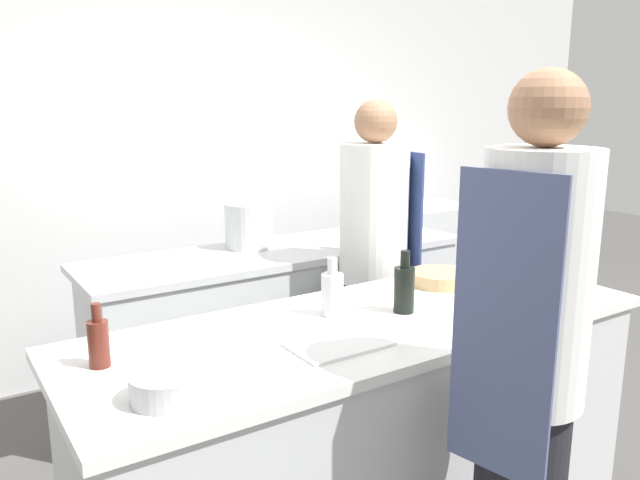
{
  "coord_description": "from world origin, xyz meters",
  "views": [
    {
      "loc": [
        -1.41,
        -1.8,
        1.72
      ],
      "look_at": [
        0.0,
        0.35,
        1.15
      ],
      "focal_mm": 35.0,
      "sensor_mm": 36.0,
      "label": 1
    }
  ],
  "objects_px": {
    "chef_at_prep_near": "(527,373)",
    "bottle_vinegar": "(404,288)",
    "bottle_olive_oil": "(98,342)",
    "bowl_prep_small": "(439,278)",
    "stockpot": "(249,225)",
    "bowl_mixing_large": "(166,387)",
    "chef_at_stove": "(374,267)",
    "bottle_wine": "(332,293)",
    "cup": "(562,275)",
    "bottle_cooking_oil": "(526,265)",
    "oven_range": "(420,263)"
  },
  "relations": [
    {
      "from": "chef_at_stove",
      "to": "bottle_wine",
      "type": "relative_size",
      "value": 7.48
    },
    {
      "from": "stockpot",
      "to": "bottle_olive_oil",
      "type": "bearing_deg",
      "value": -132.97
    },
    {
      "from": "chef_at_stove",
      "to": "stockpot",
      "type": "height_order",
      "value": "chef_at_stove"
    },
    {
      "from": "bottle_olive_oil",
      "to": "cup",
      "type": "bearing_deg",
      "value": -6.83
    },
    {
      "from": "chef_at_stove",
      "to": "bottle_wine",
      "type": "xyz_separation_m",
      "value": [
        -0.66,
        -0.58,
        0.12
      ]
    },
    {
      "from": "bottle_olive_oil",
      "to": "bottle_vinegar",
      "type": "distance_m",
      "value": 1.16
    },
    {
      "from": "oven_range",
      "to": "bottle_olive_oil",
      "type": "xyz_separation_m",
      "value": [
        -2.86,
        -1.65,
        0.51
      ]
    },
    {
      "from": "bottle_cooking_oil",
      "to": "cup",
      "type": "distance_m",
      "value": 0.19
    },
    {
      "from": "chef_at_stove",
      "to": "bottle_vinegar",
      "type": "bearing_deg",
      "value": -20.45
    },
    {
      "from": "chef_at_prep_near",
      "to": "bottle_vinegar",
      "type": "distance_m",
      "value": 0.69
    },
    {
      "from": "chef_at_stove",
      "to": "bottle_vinegar",
      "type": "height_order",
      "value": "chef_at_stove"
    },
    {
      "from": "oven_range",
      "to": "chef_at_prep_near",
      "type": "relative_size",
      "value": 0.52
    },
    {
      "from": "bowl_mixing_large",
      "to": "stockpot",
      "type": "bearing_deg",
      "value": 56.11
    },
    {
      "from": "stockpot",
      "to": "bottle_wine",
      "type": "bearing_deg",
      "value": -101.89
    },
    {
      "from": "chef_at_prep_near",
      "to": "bottle_olive_oil",
      "type": "height_order",
      "value": "chef_at_prep_near"
    },
    {
      "from": "bottle_olive_oil",
      "to": "chef_at_prep_near",
      "type": "bearing_deg",
      "value": -37.33
    },
    {
      "from": "cup",
      "to": "stockpot",
      "type": "bearing_deg",
      "value": 119.76
    },
    {
      "from": "bottle_vinegar",
      "to": "bottle_cooking_oil",
      "type": "relative_size",
      "value": 0.94
    },
    {
      "from": "bowl_mixing_large",
      "to": "stockpot",
      "type": "distance_m",
      "value": 1.89
    },
    {
      "from": "oven_range",
      "to": "bottle_olive_oil",
      "type": "distance_m",
      "value": 3.34
    },
    {
      "from": "chef_at_prep_near",
      "to": "cup",
      "type": "relative_size",
      "value": 18.09
    },
    {
      "from": "cup",
      "to": "chef_at_prep_near",
      "type": "bearing_deg",
      "value": -149.03
    },
    {
      "from": "bottle_cooking_oil",
      "to": "bowl_prep_small",
      "type": "height_order",
      "value": "bottle_cooking_oil"
    },
    {
      "from": "bowl_mixing_large",
      "to": "cup",
      "type": "bearing_deg",
      "value": 2.87
    },
    {
      "from": "bottle_vinegar",
      "to": "bowl_prep_small",
      "type": "bearing_deg",
      "value": 27.59
    },
    {
      "from": "bottle_vinegar",
      "to": "bowl_mixing_large",
      "type": "bearing_deg",
      "value": -168.57
    },
    {
      "from": "chef_at_stove",
      "to": "stockpot",
      "type": "relative_size",
      "value": 6.39
    },
    {
      "from": "chef_at_prep_near",
      "to": "bottle_cooking_oil",
      "type": "bearing_deg",
      "value": -61.76
    },
    {
      "from": "chef_at_prep_near",
      "to": "bottle_olive_oil",
      "type": "bearing_deg",
      "value": 41.51
    },
    {
      "from": "bottle_cooking_oil",
      "to": "chef_at_prep_near",
      "type": "bearing_deg",
      "value": -140.61
    },
    {
      "from": "oven_range",
      "to": "bowl_prep_small",
      "type": "relative_size",
      "value": 3.42
    },
    {
      "from": "bottle_wine",
      "to": "stockpot",
      "type": "bearing_deg",
      "value": 78.11
    },
    {
      "from": "bowl_prep_small",
      "to": "bottle_olive_oil",
      "type": "bearing_deg",
      "value": -176.9
    },
    {
      "from": "chef_at_prep_near",
      "to": "bottle_wine",
      "type": "relative_size",
      "value": 7.82
    },
    {
      "from": "bottle_wine",
      "to": "cup",
      "type": "bearing_deg",
      "value": -12.31
    },
    {
      "from": "bottle_olive_oil",
      "to": "bowl_prep_small",
      "type": "relative_size",
      "value": 0.76
    },
    {
      "from": "bottle_vinegar",
      "to": "cup",
      "type": "height_order",
      "value": "bottle_vinegar"
    },
    {
      "from": "stockpot",
      "to": "bowl_mixing_large",
      "type": "bearing_deg",
      "value": -123.89
    },
    {
      "from": "chef_at_prep_near",
      "to": "bottle_vinegar",
      "type": "relative_size",
      "value": 7.19
    },
    {
      "from": "bottle_vinegar",
      "to": "bowl_prep_small",
      "type": "relative_size",
      "value": 0.92
    },
    {
      "from": "bottle_wine",
      "to": "chef_at_prep_near",
      "type": "bearing_deg",
      "value": -78.61
    },
    {
      "from": "oven_range",
      "to": "chef_at_prep_near",
      "type": "height_order",
      "value": "chef_at_prep_near"
    },
    {
      "from": "bowl_mixing_large",
      "to": "cup",
      "type": "relative_size",
      "value": 2.02
    },
    {
      "from": "bottle_vinegar",
      "to": "bowl_mixing_large",
      "type": "relative_size",
      "value": 1.24
    },
    {
      "from": "bowl_mixing_large",
      "to": "bottle_vinegar",
      "type": "bearing_deg",
      "value": 11.43
    },
    {
      "from": "chef_at_stove",
      "to": "bottle_wine",
      "type": "distance_m",
      "value": 0.89
    },
    {
      "from": "bottle_wine",
      "to": "cup",
      "type": "xyz_separation_m",
      "value": [
        1.1,
        -0.24,
        -0.04
      ]
    },
    {
      "from": "bottle_olive_oil",
      "to": "oven_range",
      "type": "bearing_deg",
      "value": 30.01
    },
    {
      "from": "oven_range",
      "to": "chef_at_stove",
      "type": "relative_size",
      "value": 0.54
    },
    {
      "from": "bowl_mixing_large",
      "to": "cup",
      "type": "height_order",
      "value": "cup"
    }
  ]
}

